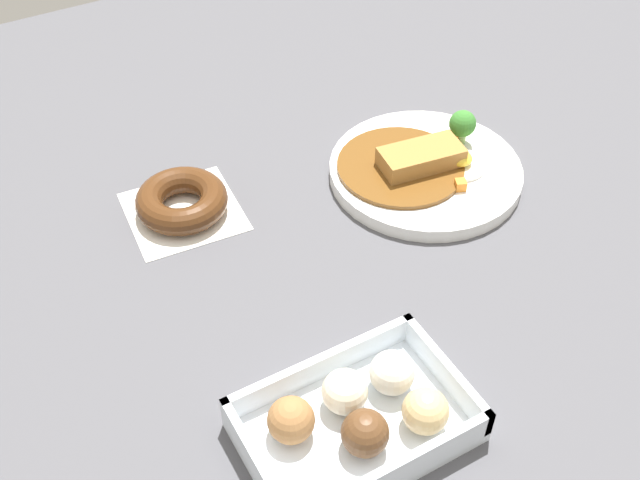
{
  "coord_description": "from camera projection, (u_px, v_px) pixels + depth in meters",
  "views": [
    {
      "loc": [
        0.38,
        0.48,
        0.63
      ],
      "look_at": [
        0.07,
        -0.06,
        0.03
      ],
      "focal_mm": 43.36,
      "sensor_mm": 36.0,
      "label": 1
    }
  ],
  "objects": [
    {
      "name": "donut_box",
      "position": [
        359.0,
        416.0,
        0.71
      ],
      "size": [
        0.21,
        0.14,
        0.06
      ],
      "color": "silver",
      "rests_on": "ground_plane"
    },
    {
      "name": "curry_plate",
      "position": [
        424.0,
        168.0,
        0.98
      ],
      "size": [
        0.24,
        0.24,
        0.07
      ],
      "color": "white",
      "rests_on": "ground_plane"
    },
    {
      "name": "chocolate_ring_donut",
      "position": [
        182.0,
        201.0,
        0.93
      ],
      "size": [
        0.14,
        0.14,
        0.04
      ],
      "color": "white",
      "rests_on": "ground_plane"
    },
    {
      "name": "ground_plane",
      "position": [
        402.0,
        273.0,
        0.87
      ],
      "size": [
        1.6,
        1.6,
        0.0
      ],
      "primitive_type": "plane",
      "color": "#4C4C51"
    }
  ]
}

